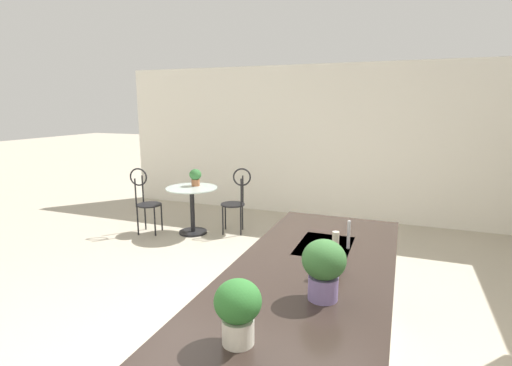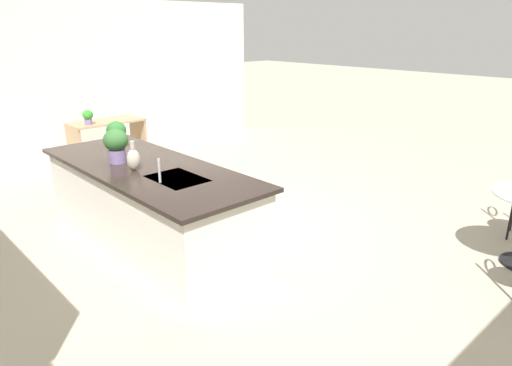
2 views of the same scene
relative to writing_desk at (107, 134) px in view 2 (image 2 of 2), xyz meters
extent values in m
plane|color=#B2A893|center=(-3.65, 0.31, -0.51)|extent=(40.00, 40.00, 0.00)
cube|color=silver|center=(0.61, 0.31, 0.84)|extent=(0.12, 7.80, 2.70)
cube|color=white|center=(-3.35, 1.16, -0.07)|extent=(2.70, 0.96, 0.88)
cube|color=#2D231E|center=(-3.35, 1.16, 0.39)|extent=(2.80, 1.06, 0.04)
cube|color=#B2B5BA|center=(-3.90, 1.16, 0.40)|extent=(0.56, 0.40, 0.03)
cylinder|color=black|center=(-5.83, -1.83, -0.28)|extent=(0.03, 0.03, 0.45)
cylinder|color=#B2B5BA|center=(-3.90, 1.34, 0.52)|extent=(0.02, 0.02, 0.22)
cube|color=tan|center=(0.00, -0.58, -0.15)|extent=(0.54, 0.04, 0.71)
cube|color=tan|center=(0.00, 0.58, -0.15)|extent=(0.54, 0.04, 0.71)
cube|color=tan|center=(0.00, 0.00, 0.22)|extent=(0.60, 1.20, 0.03)
cylinder|color=#7A669E|center=(-3.05, 1.31, 0.48)|extent=(0.17, 0.17, 0.13)
ellipsoid|color=#346531|center=(-3.05, 1.31, 0.65)|extent=(0.25, 0.25, 0.22)
cylinder|color=beige|center=(-2.50, 1.03, 0.47)|extent=(0.15, 0.15, 0.12)
ellipsoid|color=#2C6A2C|center=(-2.50, 1.03, 0.62)|extent=(0.22, 0.22, 0.20)
cylinder|color=#7A669E|center=(-0.12, 0.35, 0.28)|extent=(0.11, 0.11, 0.09)
ellipsoid|color=#348E2B|center=(-0.12, 0.35, 0.39)|extent=(0.17, 0.17, 0.15)
ellipsoid|color=#BCB29E|center=(-3.40, 1.32, 0.52)|extent=(0.13, 0.13, 0.21)
cylinder|color=#BCB29E|center=(-3.40, 1.32, 0.66)|extent=(0.04, 0.04, 0.08)
camera|label=1|loc=(-1.03, 1.68, 1.49)|focal=27.11mm
camera|label=2|loc=(-7.33, 3.36, 1.73)|focal=32.28mm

